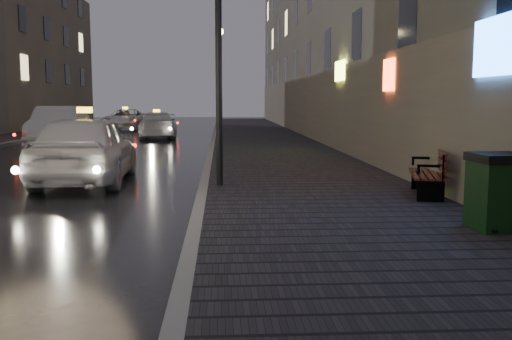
{
  "coord_description": "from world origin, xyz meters",
  "views": [
    {
      "loc": [
        1.9,
        -6.22,
        1.99
      ],
      "look_at": [
        2.45,
        2.96,
        0.85
      ],
      "focal_mm": 40.0,
      "sensor_mm": 36.0,
      "label": 1
    }
  ],
  "objects": [
    {
      "name": "building_near",
      "position": [
        7.1,
        25.0,
        6.5
      ],
      "size": [
        1.8,
        50.0,
        13.0
      ],
      "primitive_type": "cube",
      "color": "#605B54",
      "rests_on": "ground"
    },
    {
      "name": "bench",
      "position": [
        5.92,
        4.42,
        0.59
      ],
      "size": [
        1.02,
        1.82,
        0.88
      ],
      "rotation": [
        0.0,
        0.0,
        -0.26
      ],
      "color": "black",
      "rests_on": "sidewalk"
    },
    {
      "name": "trash_bin",
      "position": [
        5.8,
        1.54,
        0.7
      ],
      "size": [
        0.76,
        0.76,
        1.09
      ],
      "rotation": [
        0.0,
        0.0,
        0.07
      ],
      "color": "black",
      "rests_on": "sidewalk"
    },
    {
      "name": "building_far_c",
      "position": [
        -13.5,
        39.0,
        5.5
      ],
      "size": [
        6.0,
        22.0,
        11.0
      ],
      "primitive_type": "cube",
      "color": "#6B6051",
      "rests_on": "ground"
    },
    {
      "name": "lamp_far",
      "position": [
        1.85,
        22.0,
        3.49
      ],
      "size": [
        0.36,
        0.36,
        5.28
      ],
      "color": "black",
      "rests_on": "sidewalk"
    },
    {
      "name": "taxi_near",
      "position": [
        -1.33,
        7.54,
        0.84
      ],
      "size": [
        2.16,
        4.99,
        1.68
      ],
      "primitive_type": "imported",
      "rotation": [
        0.0,
        0.0,
        3.18
      ],
      "color": "silver",
      "rests_on": "ground"
    },
    {
      "name": "curb",
      "position": [
        1.5,
        21.0,
        0.07
      ],
      "size": [
        0.2,
        58.0,
        0.15
      ],
      "primitive_type": "cube",
      "color": "slate",
      "rests_on": "ground"
    },
    {
      "name": "taxi_far",
      "position": [
        -4.5,
        32.33,
        0.69
      ],
      "size": [
        2.52,
        5.07,
        1.38
      ],
      "primitive_type": "imported",
      "rotation": [
        0.0,
        0.0,
        -0.05
      ],
      "color": "silver",
      "rests_on": "ground"
    },
    {
      "name": "lamp_near",
      "position": [
        1.85,
        6.0,
        3.49
      ],
      "size": [
        0.36,
        0.36,
        5.28
      ],
      "color": "black",
      "rests_on": "sidewalk"
    },
    {
      "name": "taxi_mid",
      "position": [
        -1.45,
        23.56,
        0.68
      ],
      "size": [
        2.5,
        4.88,
        1.35
      ],
      "primitive_type": "imported",
      "rotation": [
        0.0,
        0.0,
        3.27
      ],
      "color": "silver",
      "rests_on": "ground"
    },
    {
      "name": "ground",
      "position": [
        0.0,
        0.0,
        0.0
      ],
      "size": [
        120.0,
        120.0,
        0.0
      ],
      "primitive_type": "plane",
      "color": "black",
      "rests_on": "ground"
    },
    {
      "name": "sidewalk",
      "position": [
        3.9,
        21.0,
        0.07
      ],
      "size": [
        4.6,
        58.0,
        0.15
      ],
      "primitive_type": "cube",
      "color": "black",
      "rests_on": "ground"
    },
    {
      "name": "curb_far",
      "position": [
        -7.4,
        21.0,
        0.07
      ],
      "size": [
        0.2,
        58.0,
        0.15
      ],
      "primitive_type": "cube",
      "color": "slate",
      "rests_on": "ground"
    },
    {
      "name": "car_left_mid",
      "position": [
        -4.84,
        17.94,
        0.86
      ],
      "size": [
        2.33,
        5.39,
        1.72
      ],
      "primitive_type": "imported",
      "rotation": [
        0.0,
        0.0,
        0.1
      ],
      "color": "#A3A3AB",
      "rests_on": "ground"
    }
  ]
}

